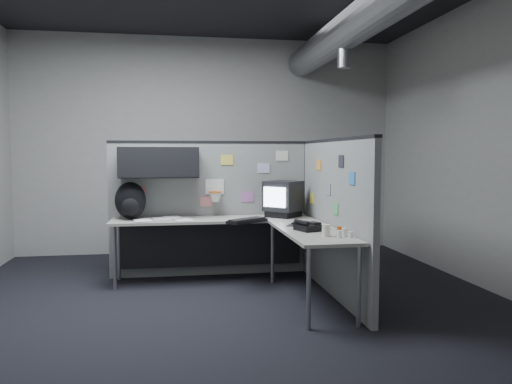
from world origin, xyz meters
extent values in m
cube|color=black|center=(0.00, 0.00, -0.01)|extent=(5.60, 5.60, 0.01)
cube|color=#9E9E99|center=(0.00, 2.80, 1.60)|extent=(5.60, 0.01, 3.20)
cube|color=#9E9E99|center=(0.00, -2.80, 1.60)|extent=(5.60, 0.01, 3.20)
cube|color=#9E9E99|center=(2.80, 0.00, 1.60)|extent=(0.01, 5.60, 3.20)
cylinder|color=slate|center=(1.40, 0.00, 2.85)|extent=(0.40, 5.49, 0.40)
cylinder|color=slate|center=(1.40, 0.80, 2.60)|extent=(0.16, 0.16, 0.30)
cube|color=slate|center=(-0.08, 1.30, 0.80)|extent=(2.43, 0.06, 1.60)
cube|color=black|center=(-0.08, 1.30, 1.61)|extent=(2.43, 0.07, 0.03)
cube|color=black|center=(1.10, 1.30, 0.80)|extent=(0.07, 0.07, 1.60)
cube|color=black|center=(-0.70, 1.10, 1.38)|extent=(0.90, 0.35, 0.35)
cube|color=black|center=(-0.70, 0.93, 1.38)|extent=(0.90, 0.02, 0.33)
cube|color=silver|center=(-0.05, 1.26, 1.08)|extent=(0.22, 0.02, 0.18)
torus|color=#D85914|center=(-0.05, 1.17, 1.02)|extent=(0.16, 0.16, 0.01)
cone|color=white|center=(-0.05, 1.17, 0.96)|extent=(0.14, 0.14, 0.11)
cube|color=#CC4C4C|center=(-0.95, 1.26, 1.02)|extent=(0.15, 0.01, 0.12)
cube|color=#E5D84C|center=(0.10, 1.26, 1.40)|extent=(0.15, 0.01, 0.12)
cube|color=#B266B2|center=(0.35, 1.26, 0.95)|extent=(0.15, 0.01, 0.12)
cube|color=silver|center=(0.55, 1.26, 1.30)|extent=(0.15, 0.01, 0.12)
cube|color=silver|center=(0.78, 1.26, 1.45)|extent=(0.15, 0.01, 0.12)
cube|color=#D87F7F|center=(-0.15, 1.26, 0.90)|extent=(0.15, 0.01, 0.12)
cube|color=slate|center=(1.10, 0.22, 0.80)|extent=(0.06, 2.23, 1.60)
cube|color=black|center=(1.10, 0.22, 1.61)|extent=(0.07, 2.23, 0.03)
cube|color=orange|center=(1.06, 0.65, 1.35)|extent=(0.01, 0.15, 0.12)
cube|color=gray|center=(1.06, 0.30, 1.10)|extent=(0.01, 0.15, 0.12)
cube|color=#26262D|center=(1.06, -0.10, 1.40)|extent=(0.01, 0.15, 0.12)
cube|color=gold|center=(1.06, 0.90, 0.95)|extent=(0.01, 0.15, 0.12)
cube|color=#337FCC|center=(1.06, -0.40, 1.25)|extent=(0.01, 0.15, 0.12)
cube|color=#4CB266|center=(1.06, 0.05, 0.92)|extent=(0.01, 0.15, 0.12)
cube|color=#9D988E|center=(-0.10, 0.98, 0.71)|extent=(2.30, 0.56, 0.03)
cube|color=#9D988E|center=(0.78, -0.07, 0.71)|extent=(0.56, 1.55, 0.03)
cube|color=black|center=(-0.10, 1.20, 0.40)|extent=(2.18, 0.02, 0.55)
cylinder|color=gray|center=(-1.18, 0.76, 0.35)|extent=(0.04, 0.04, 0.70)
cylinder|color=gray|center=(-1.18, 1.20, 0.35)|extent=(0.04, 0.04, 0.70)
cylinder|color=gray|center=(0.56, 0.76, 0.35)|extent=(0.04, 0.04, 0.70)
cylinder|color=gray|center=(0.56, -0.78, 0.35)|extent=(0.04, 0.04, 0.70)
cylinder|color=gray|center=(1.00, -0.78, 0.35)|extent=(0.04, 0.04, 0.70)
cube|color=black|center=(0.74, 1.00, 0.77)|extent=(0.47, 0.47, 0.07)
cube|color=black|center=(0.74, 1.00, 0.98)|extent=(0.52, 0.52, 0.35)
cube|color=white|center=(0.60, 0.86, 0.98)|extent=(0.22, 0.21, 0.23)
cube|color=black|center=(0.24, 0.59, 0.74)|extent=(0.49, 0.42, 0.03)
cube|color=black|center=(0.24, 0.59, 0.77)|extent=(0.44, 0.38, 0.01)
cube|color=black|center=(0.71, 0.26, 0.73)|extent=(0.25, 0.26, 0.01)
ellipsoid|color=black|center=(0.71, 0.26, 0.76)|extent=(0.11, 0.09, 0.04)
cube|color=black|center=(0.74, -0.10, 0.76)|extent=(0.27, 0.28, 0.06)
cylinder|color=black|center=(0.67, -0.11, 0.81)|extent=(0.11, 0.21, 0.04)
cube|color=black|center=(0.80, -0.08, 0.80)|extent=(0.13, 0.15, 0.02)
cylinder|color=silver|center=(0.97, -0.49, 0.77)|extent=(0.05, 0.05, 0.07)
cylinder|color=silver|center=(0.91, -0.54, 0.76)|extent=(0.04, 0.04, 0.06)
cylinder|color=silver|center=(1.00, -0.56, 0.76)|extent=(0.04, 0.04, 0.05)
cylinder|color=#D85914|center=(0.94, -0.43, 0.77)|extent=(0.04, 0.04, 0.09)
cylinder|color=silver|center=(0.81, -0.45, 0.78)|extent=(0.09, 0.09, 0.11)
cube|color=white|center=(-0.43, 0.93, 0.73)|extent=(0.23, 0.29, 0.00)
cube|color=white|center=(-0.68, 1.02, 0.73)|extent=(0.23, 0.30, 0.00)
cube|color=white|center=(-0.88, 0.90, 0.74)|extent=(0.23, 0.30, 0.00)
cube|color=white|center=(-0.55, 1.09, 0.74)|extent=(0.23, 0.30, 0.00)
ellipsoid|color=black|center=(-1.03, 1.08, 0.94)|extent=(0.40, 0.34, 0.43)
ellipsoid|color=black|center=(-1.02, 0.94, 0.88)|extent=(0.21, 0.16, 0.19)
camera|label=1|loc=(-0.54, -4.73, 1.46)|focal=35.00mm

